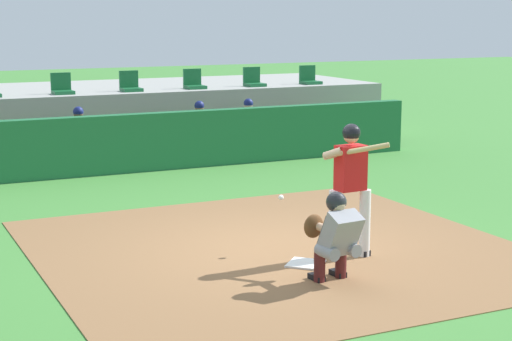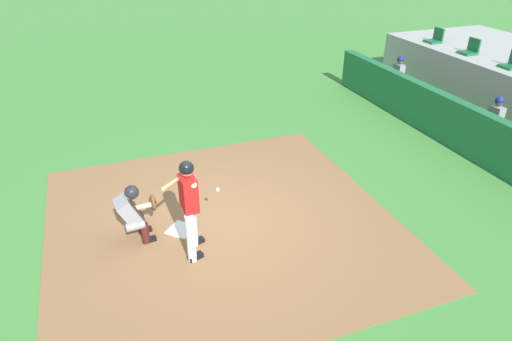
# 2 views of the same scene
# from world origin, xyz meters

# --- Properties ---
(ground_plane) EXTENTS (80.00, 80.00, 0.00)m
(ground_plane) POSITION_xyz_m (0.00, 0.00, 0.00)
(ground_plane) COLOR #428438
(dirt_infield) EXTENTS (6.40, 6.40, 0.01)m
(dirt_infield) POSITION_xyz_m (0.00, 0.00, 0.01)
(dirt_infield) COLOR olive
(dirt_infield) RESTS_ON ground
(home_plate) EXTENTS (0.62, 0.62, 0.02)m
(home_plate) POSITION_xyz_m (0.00, -0.80, 0.02)
(home_plate) COLOR white
(home_plate) RESTS_ON dirt_infield
(batter_at_plate) EXTENTS (0.73, 0.72, 1.80)m
(batter_at_plate) POSITION_xyz_m (0.69, -0.72, 1.04)
(batter_at_plate) COLOR silver
(batter_at_plate) RESTS_ON ground
(catcher_crouched) EXTENTS (0.52, 1.89, 1.13)m
(catcher_crouched) POSITION_xyz_m (-0.03, -1.56, 0.61)
(catcher_crouched) COLOR gray
(catcher_crouched) RESTS_ON ground
(dugout_wall) EXTENTS (13.00, 0.30, 1.20)m
(dugout_wall) POSITION_xyz_m (0.00, 6.50, 0.60)
(dugout_wall) COLOR #1E6638
(dugout_wall) RESTS_ON ground
(dugout_player_0) EXTENTS (0.49, 0.70, 1.30)m
(dugout_player_0) POSITION_xyz_m (-4.92, 7.34, 0.67)
(dugout_player_0) COLOR #939399
(dugout_player_0) RESTS_ON ground
(dugout_player_1) EXTENTS (0.49, 0.70, 1.30)m
(dugout_player_1) POSITION_xyz_m (-0.92, 7.34, 0.67)
(dugout_player_1) COLOR #939399
(dugout_player_1) RESTS_ON ground
(stadium_seat_0) EXTENTS (0.46, 0.46, 0.48)m
(stadium_seat_0) POSITION_xyz_m (-5.69, 9.38, 1.53)
(stadium_seat_0) COLOR #196033
(stadium_seat_0) RESTS_ON stands_platform
(stadium_seat_1) EXTENTS (0.46, 0.46, 0.48)m
(stadium_seat_1) POSITION_xyz_m (-4.06, 9.38, 1.53)
(stadium_seat_1) COLOR #196033
(stadium_seat_1) RESTS_ON stands_platform
(stadium_seat_2) EXTENTS (0.46, 0.46, 0.48)m
(stadium_seat_2) POSITION_xyz_m (-2.44, 9.38, 1.53)
(stadium_seat_2) COLOR #196033
(stadium_seat_2) RESTS_ON stands_platform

